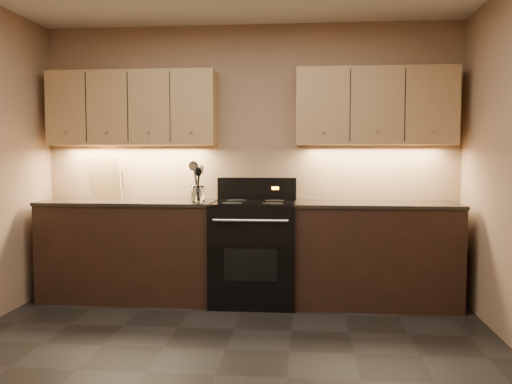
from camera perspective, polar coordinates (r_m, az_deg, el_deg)
floor at (r=3.54m, az=-4.30°, el=-18.66°), size 4.00×4.00×0.00m
wall_back at (r=5.25m, az=-0.74°, el=3.29°), size 4.00×0.04×2.60m
counter_left at (r=5.27m, az=-13.13°, el=-5.93°), size 1.62×0.62×0.93m
counter_right at (r=5.04m, az=12.43°, el=-6.36°), size 1.46×0.62×0.93m
stove at (r=5.01m, az=-0.20°, el=-6.19°), size 0.76×0.68×1.14m
upper_cab_left at (r=5.35m, az=-12.84°, el=8.56°), size 1.60×0.30×0.70m
upper_cab_right at (r=5.13m, az=12.45°, el=8.77°), size 1.44×0.30×0.70m
outlet_plate at (r=5.54m, az=-14.24°, el=1.35°), size 0.08×0.01×0.12m
utensil_crock at (r=4.92m, az=-6.12°, el=-0.28°), size 0.16×0.16×0.15m
cutting_board at (r=5.56m, az=-15.61°, el=1.58°), size 0.35×0.14×0.43m
wooden_spoon at (r=4.92m, az=-6.49°, el=0.95°), size 0.13×0.12×0.33m
black_spoon at (r=4.94m, az=-6.13°, el=0.92°), size 0.09×0.16×0.32m
black_turner at (r=4.89m, az=-6.06°, el=1.10°), size 0.15×0.13×0.36m
steel_spatula at (r=4.91m, az=-5.91°, el=1.17°), size 0.17×0.10×0.37m
steel_skimmer at (r=4.90m, az=-5.73°, el=1.10°), size 0.18×0.11×0.36m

